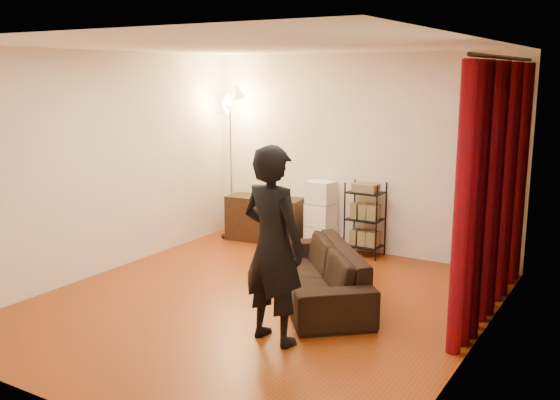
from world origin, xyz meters
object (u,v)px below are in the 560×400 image
Objects in this scene: wire_shelf at (365,219)px; person at (273,245)px; floor_lamp at (231,166)px; media_cabinet at (265,219)px; sofa at (316,273)px; storage_boxes at (321,215)px.

person is at bearing -83.85° from wire_shelf.
wire_shelf is at bearing 3.60° from floor_lamp.
wire_shelf reaches higher than media_cabinet.
sofa is 2.11× the size of storage_boxes.
wire_shelf is (-0.39, 2.97, -0.41)m from person.
wire_shelf is (1.56, 0.05, 0.18)m from media_cabinet.
floor_lamp is at bearing -173.25° from storage_boxes.
person is 0.84× the size of floor_lamp.
sofa is at bearing -51.09° from media_cabinet.
sofa is 0.93× the size of floor_lamp.
wire_shelf is 0.46× the size of floor_lamp.
person is at bearing -32.28° from sofa.
wire_shelf reaches higher than sofa.
person is at bearing -48.74° from floor_lamp.
floor_lamp is (-1.41, -0.17, 0.61)m from storage_boxes.
storage_boxes is at bearing 175.84° from wire_shelf.
storage_boxes is (-0.90, 1.85, 0.18)m from sofa.
media_cabinet is at bearing 8.69° from floor_lamp.
floor_lamp is at bearing -166.57° from sofa.
wire_shelf is at bearing 146.09° from sofa.
media_cabinet is at bearing -46.56° from person.
sofa is 1.32m from person.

